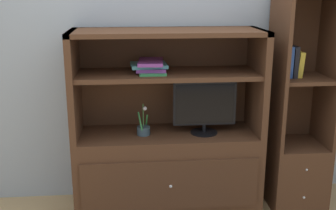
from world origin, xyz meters
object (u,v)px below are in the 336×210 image
(upright_book_row, at_px, (292,63))
(media_console, at_px, (167,153))
(bookshelf_tall, at_px, (297,139))
(magazine_stack, at_px, (151,66))
(tv_monitor, at_px, (205,107))
(potted_plant, at_px, (144,130))

(upright_book_row, bearing_deg, media_console, 179.72)
(media_console, height_order, bookshelf_tall, bookshelf_tall)
(magazine_stack, bearing_deg, bookshelf_tall, 0.55)
(media_console, bearing_deg, bookshelf_tall, 0.36)
(media_console, height_order, tv_monitor, media_console)
(potted_plant, relative_size, magazine_stack, 0.76)
(potted_plant, xyz_separation_m, upright_book_row, (1.21, 0.03, 0.52))
(tv_monitor, bearing_deg, bookshelf_tall, 3.35)
(potted_plant, bearing_deg, tv_monitor, -0.48)
(tv_monitor, xyz_separation_m, magazine_stack, (-0.43, 0.04, 0.33))
(tv_monitor, bearing_deg, potted_plant, 179.52)
(potted_plant, relative_size, bookshelf_tall, 0.14)
(potted_plant, xyz_separation_m, magazine_stack, (0.06, 0.03, 0.51))
(tv_monitor, height_order, bookshelf_tall, bookshelf_tall)
(tv_monitor, xyz_separation_m, potted_plant, (-0.49, 0.00, -0.18))
(media_console, height_order, magazine_stack, media_console)
(tv_monitor, distance_m, magazine_stack, 0.54)
(tv_monitor, relative_size, bookshelf_tall, 0.28)
(upright_book_row, bearing_deg, tv_monitor, -177.16)
(media_console, bearing_deg, magazine_stack, -177.90)
(media_console, xyz_separation_m, bookshelf_tall, (1.11, 0.01, 0.09))
(bookshelf_tall, xyz_separation_m, upright_book_row, (-0.10, -0.01, 0.66))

